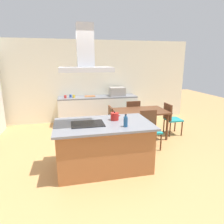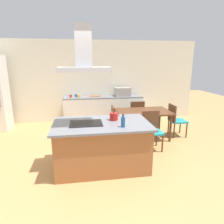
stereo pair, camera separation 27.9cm
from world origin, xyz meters
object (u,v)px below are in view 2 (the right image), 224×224
coffee_mug_yellow (79,96)px  chair_facing_back_wall (136,113)px  tea_kettle (114,116)px  cutting_board (95,96)px  chair_facing_island (152,128)px  olive_oil_bottle (123,122)px  coffee_mug_blue (76,96)px  coffee_mug_red (71,96)px  countertop_microwave (123,92)px  dining_table (143,114)px  range_hood (84,57)px  chair_at_right_end (175,118)px  chair_at_left_end (109,121)px  cooktop (86,123)px

coffee_mug_yellow → chair_facing_back_wall: 1.92m
tea_kettle → cutting_board: (-0.17, 2.78, -0.07)m
chair_facing_island → olive_oil_bottle: bearing=-132.6°
coffee_mug_blue → olive_oil_bottle: bearing=-74.4°
coffee_mug_red → chair_facing_back_wall: coffee_mug_red is taller
countertop_microwave → cutting_board: bearing=176.9°
coffee_mug_blue → chair_facing_island: coffee_mug_blue is taller
tea_kettle → dining_table: size_ratio=0.15×
dining_table → chair_facing_island: (0.00, -0.67, -0.16)m
countertop_microwave → coffee_mug_red: size_ratio=5.56×
tea_kettle → cutting_board: size_ratio=0.63×
tea_kettle → coffee_mug_yellow: (-0.70, 2.67, -0.03)m
dining_table → chair_facing_island: size_ratio=1.57×
range_hood → countertop_microwave: bearing=65.9°
coffee_mug_yellow → chair_facing_back_wall: size_ratio=0.10×
coffee_mug_blue → cutting_board: bearing=3.2°
dining_table → chair_facing_back_wall: chair_facing_back_wall is taller
countertop_microwave → chair_at_right_end: bearing=-52.7°
countertop_microwave → coffee_mug_red: (-1.69, -0.07, -0.09)m
coffee_mug_red → coffee_mug_blue: same height
coffee_mug_yellow → chair_facing_back_wall: bearing=-25.7°
coffee_mug_yellow → tea_kettle: bearing=-75.4°
olive_oil_bottle → dining_table: bearing=61.4°
coffee_mug_blue → range_hood: range_hood is taller
coffee_mug_yellow → range_hood: size_ratio=0.10×
cutting_board → range_hood: 3.19m
coffee_mug_blue → cutting_board: coffee_mug_blue is taller
coffee_mug_blue → chair_facing_back_wall: (1.78, -0.88, -0.44)m
coffee_mug_blue → chair_facing_island: (1.78, -2.21, -0.44)m
coffee_mug_blue → chair_at_right_end: bearing=-29.9°
chair_facing_back_wall → coffee_mug_yellow: bearing=154.3°
coffee_mug_yellow → chair_facing_island: (1.68, -2.14, -0.44)m
coffee_mug_blue → range_hood: bearing=-85.2°
coffee_mug_red → chair_at_left_end: 1.84m
countertop_microwave → olive_oil_bottle: bearing=-101.5°
olive_oil_bottle → coffee_mug_red: (-1.05, 3.10, -0.05)m
coffee_mug_red → range_hood: bearing=-81.8°
cooktop → dining_table: (1.54, 1.35, -0.24)m
cutting_board → chair_facing_island: bearing=-62.7°
dining_table → chair_facing_island: bearing=-90.0°
olive_oil_bottle → cutting_board: size_ratio=0.67×
countertop_microwave → cutting_board: size_ratio=1.47×
cooktop → countertop_microwave: size_ratio=1.20×
chair_at_right_end → chair_facing_island: size_ratio=1.00×
chair_at_right_end → range_hood: 3.22m
chair_at_left_end → tea_kettle: bearing=-93.4°
coffee_mug_blue → coffee_mug_yellow: same height
countertop_microwave → chair_facing_island: size_ratio=0.56×
dining_table → chair_at_left_end: chair_at_left_end is taller
tea_kettle → coffee_mug_red: tea_kettle is taller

